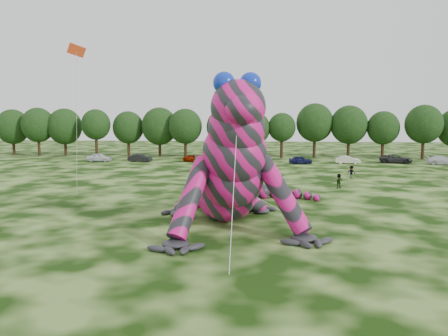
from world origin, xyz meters
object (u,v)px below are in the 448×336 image
(car_5, at_px, (348,160))
(car_7, at_px, (442,160))
(inflatable_gecko, at_px, (224,150))
(spectator_5, at_px, (339,181))
(tree_5, at_px, (160,132))
(spectator_1, at_px, (216,173))
(tree_6, at_px, (185,133))
(flying_kite, at_px, (76,61))
(tree_0, at_px, (13,132))
(car_0, at_px, (99,157))
(tree_2, at_px, (65,132))
(tree_12, at_px, (383,135))
(tree_4, at_px, (128,134))
(tree_7, at_px, (224,133))
(spectator_0, at_px, (200,180))
(tree_1, at_px, (38,132))
(tree_9, at_px, (282,135))
(tree_13, at_px, (424,132))
(tree_10, at_px, (315,131))
(tree_11, at_px, (349,132))
(car_1, at_px, (140,158))
(tree_3, at_px, (96,133))
(car_4, at_px, (301,160))
(car_3, at_px, (231,159))
(spectator_2, at_px, (351,172))
(tree_8, at_px, (254,135))

(car_5, distance_m, car_7, 15.17)
(inflatable_gecko, bearing_deg, spectator_5, 40.77)
(tree_5, bearing_deg, spectator_1, -65.13)
(tree_6, bearing_deg, flying_kite, -90.55)
(tree_0, xyz_separation_m, car_0, (23.36, -12.15, -4.02))
(tree_2, bearing_deg, tree_12, -0.93)
(tree_0, bearing_deg, inflatable_gecko, -47.62)
(tree_4, distance_m, spectator_5, 52.30)
(tree_6, relative_size, tree_7, 1.00)
(tree_0, xyz_separation_m, tree_4, (24.92, -0.52, -0.23))
(spectator_0, bearing_deg, flying_kite, -28.34)
(tree_7, relative_size, car_7, 1.89)
(tree_1, distance_m, car_5, 61.21)
(tree_9, distance_m, car_7, 28.01)
(tree_7, bearing_deg, car_7, -14.37)
(tree_4, height_order, spectator_5, tree_4)
(tree_13, height_order, car_0, tree_13)
(car_7, bearing_deg, tree_10, 69.05)
(flying_kite, bearing_deg, tree_12, 51.71)
(tree_0, distance_m, tree_2, 11.55)
(tree_11, distance_m, car_1, 39.48)
(car_0, bearing_deg, tree_3, 26.69)
(tree_10, bearing_deg, tree_5, -179.73)
(tree_10, height_order, spectator_1, tree_10)
(tree_11, xyz_separation_m, car_4, (-9.87, -11.69, -4.37))
(tree_3, bearing_deg, tree_11, 1.30)
(car_3, xyz_separation_m, spectator_2, (16.75, -17.43, 0.07))
(inflatable_gecko, distance_m, tree_1, 68.90)
(car_4, bearing_deg, flying_kite, 150.00)
(tree_1, xyz_separation_m, tree_2, (5.34, 0.71, -0.08))
(tree_1, height_order, tree_3, tree_1)
(tree_5, bearing_deg, tree_11, -0.37)
(tree_0, xyz_separation_m, tree_2, (11.54, -0.47, 0.07))
(tree_3, height_order, car_4, tree_3)
(tree_9, height_order, tree_11, tree_11)
(tree_3, relative_size, car_5, 2.31)
(tree_1, xyz_separation_m, spectator_1, (40.49, -32.53, -4.01))
(tree_4, bearing_deg, tree_8, -3.89)
(tree_6, relative_size, tree_9, 1.09)
(tree_4, xyz_separation_m, tree_10, (37.04, -0.13, 0.72))
(car_0, relative_size, car_7, 0.86)
(tree_8, height_order, car_1, tree_8)
(tree_7, bearing_deg, tree_5, 172.87)
(tree_9, height_order, car_7, tree_9)
(tree_4, bearing_deg, tree_9, -2.55)
(inflatable_gecko, relative_size, spectator_0, 13.29)
(tree_4, distance_m, car_0, 12.33)
(tree_3, height_order, car_1, tree_3)
(tree_5, bearing_deg, tree_12, -0.93)
(tree_6, xyz_separation_m, car_0, (-13.65, -9.60, -4.01))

